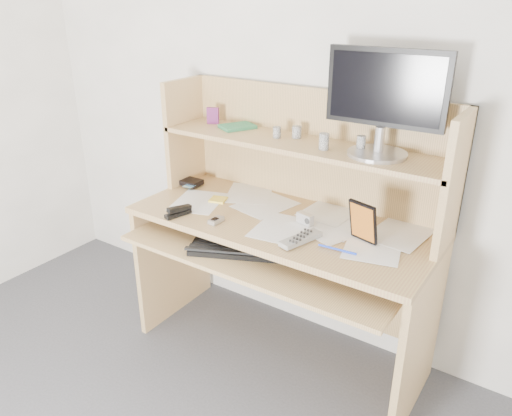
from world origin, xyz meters
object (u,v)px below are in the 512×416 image
Objects in this scene: desk at (290,224)px; monitor at (385,99)px; game_case at (363,222)px; tv_remote at (301,239)px; keyboard at (244,248)px.

desk is 0.72m from monitor.
game_case is 0.50m from monitor.
game_case is (0.39, -0.09, 0.15)m from desk.
desk is at bearing 145.77° from tv_remote.
desk is at bearing 50.11° from keyboard.
tv_remote is 1.13× the size of game_case.
keyboard is 2.81× the size of game_case.
game_case reaches higher than keyboard.
tv_remote is 0.66m from monitor.
keyboard is at bearing -143.21° from game_case.
tv_remote is (0.18, -0.23, 0.07)m from desk.
keyboard is 0.28m from tv_remote.
keyboard is 1.01× the size of monitor.
game_case is at bearing 50.00° from tv_remote.
tv_remote reaches higher than keyboard.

